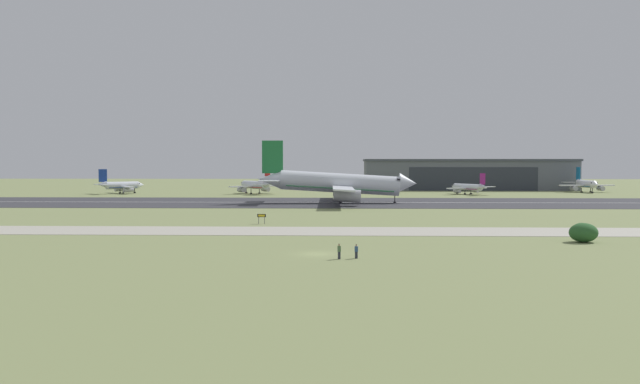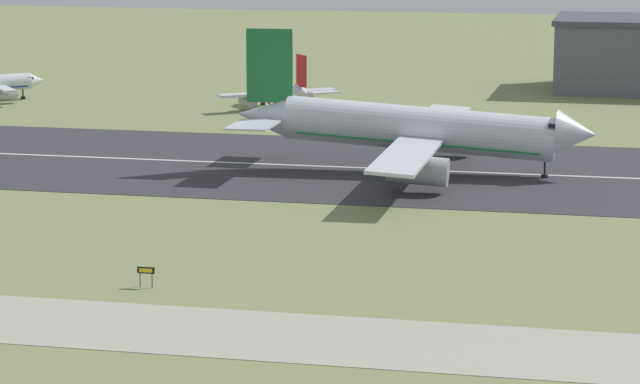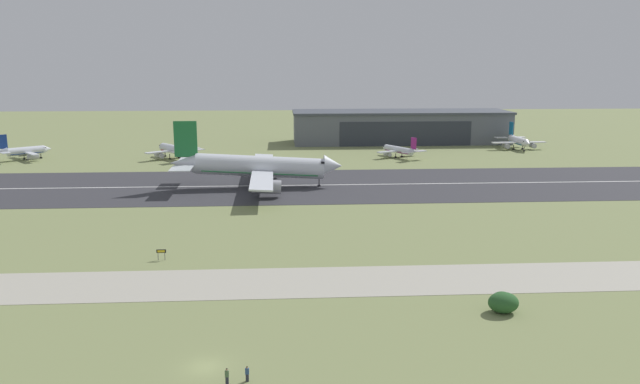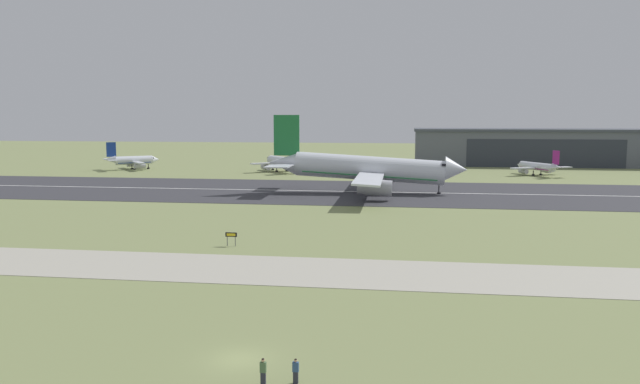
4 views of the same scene
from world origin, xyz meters
The scene contains 7 objects.
ground_plane centered at (0.00, 50.12, 0.00)m, with size 627.55×627.55×0.00m, color #7A8451.
runway_strip centered at (0.00, 100.24, 0.03)m, with size 387.55×46.71×0.06m, color #333338.
runway_centreline centered at (0.00, 100.24, 0.07)m, with size 348.80×0.70×0.01m, color silver.
taxiway_road centered at (0.00, 25.80, 0.03)m, with size 290.66×13.14×0.05m, color #A8A393.
airplane_landing centered at (2.42, 98.14, 5.43)m, with size 44.90×54.20×17.52m.
airplane_parked_east centered at (-27.88, 149.35, 3.14)m, with size 19.93×20.64×9.69m.
runway_sign centered at (-11.65, 37.84, 1.38)m, with size 1.57×0.13×1.83m.
Camera 2 is at (31.30, -83.71, 33.38)m, focal length 85.00 mm.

